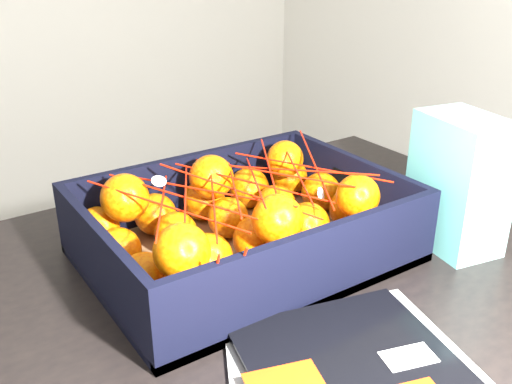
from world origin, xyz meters
TOP-DOWN VIEW (x-y plane):
  - table at (0.20, -0.21)m, footprint 1.20×0.81m
  - produce_crate at (0.29, -0.12)m, footprint 0.42×0.32m
  - clementine_heap at (0.29, -0.12)m, footprint 0.40×0.30m
  - mesh_net at (0.29, -0.13)m, footprint 0.35×0.28m
  - retail_carton at (0.57, -0.26)m, footprint 0.11×0.14m

SIDE VIEW (x-z plane):
  - table at x=0.20m, z-range 0.28..1.03m
  - produce_crate at x=0.29m, z-range 0.73..0.83m
  - clementine_heap at x=0.29m, z-range 0.75..0.86m
  - retail_carton at x=0.57m, z-range 0.75..0.94m
  - mesh_net at x=0.29m, z-range 0.81..0.91m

